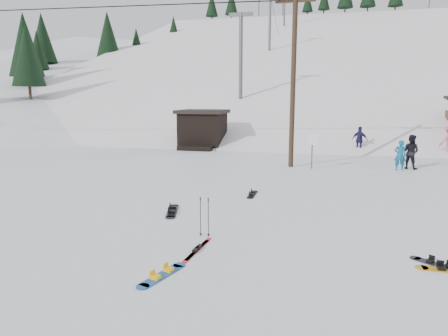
# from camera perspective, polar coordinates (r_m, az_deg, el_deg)

# --- Properties ---
(ground) EXTENTS (200.00, 200.00, 0.00)m
(ground) POSITION_cam_1_polar(r_m,az_deg,el_deg) (8.92, -11.32, -14.51)
(ground) COLOR white
(ground) RESTS_ON ground
(ski_slope) EXTENTS (60.00, 85.24, 65.97)m
(ski_slope) POSITION_cam_1_polar(r_m,az_deg,el_deg) (64.36, 10.21, -4.13)
(ski_slope) COLOR white
(ski_slope) RESTS_ON ground
(ridge_left) EXTENTS (47.54, 95.03, 58.38)m
(ridge_left) POSITION_cam_1_polar(r_m,az_deg,el_deg) (69.56, -21.31, -2.75)
(ridge_left) COLOR white
(ridge_left) RESTS_ON ground
(treeline_left) EXTENTS (20.00, 64.00, 10.00)m
(treeline_left) POSITION_cam_1_polar(r_m,az_deg,el_deg) (60.51, -24.76, 5.72)
(treeline_left) COLOR black
(treeline_left) RESTS_ON ground
(treeline_crest) EXTENTS (50.00, 6.00, 10.00)m
(treeline_crest) POSITION_cam_1_polar(r_m,az_deg,el_deg) (93.45, 11.68, 7.68)
(treeline_crest) COLOR black
(treeline_crest) RESTS_ON ski_slope
(utility_pole) EXTENTS (2.00, 0.26, 9.00)m
(utility_pole) POSITION_cam_1_polar(r_m,az_deg,el_deg) (21.39, 9.86, 12.65)
(utility_pole) COLOR #3A2819
(utility_pole) RESTS_ON ground
(trail_sign) EXTENTS (0.50, 0.09, 1.85)m
(trail_sign) POSITION_cam_1_polar(r_m,az_deg,el_deg) (21.03, 12.50, 3.31)
(trail_sign) COLOR #595B60
(trail_sign) RESTS_ON ground
(lift_hut) EXTENTS (3.40, 4.10, 2.75)m
(lift_hut) POSITION_cam_1_polar(r_m,az_deg,el_deg) (29.61, -3.06, 5.62)
(lift_hut) COLOR black
(lift_hut) RESTS_ON ground
(lift_tower_near) EXTENTS (2.20, 0.36, 8.00)m
(lift_tower_near) POSITION_cam_1_polar(r_m,az_deg,el_deg) (38.29, 2.42, 16.39)
(lift_tower_near) COLOR #595B60
(lift_tower_near) RESTS_ON ski_slope
(lift_tower_mid) EXTENTS (2.20, 0.36, 8.00)m
(lift_tower_mid) POSITION_cam_1_polar(r_m,az_deg,el_deg) (58.78, 6.58, 20.54)
(lift_tower_mid) COLOR #595B60
(lift_tower_mid) RESTS_ON ski_slope
(lift_tower_far) EXTENTS (2.20, 0.36, 8.00)m
(lift_tower_far) POSITION_cam_1_polar(r_m,az_deg,el_deg) (79.55, 8.66, 22.50)
(lift_tower_far) COLOR #595B60
(lift_tower_far) RESTS_ON ski_slope
(hero_snowboard) EXTENTS (0.62, 1.39, 0.10)m
(hero_snowboard) POSITION_cam_1_polar(r_m,az_deg,el_deg) (8.72, -8.85, -14.83)
(hero_snowboard) COLOR #1A54AB
(hero_snowboard) RESTS_ON ground
(hero_skis) EXTENTS (0.25, 1.72, 0.09)m
(hero_skis) POSITION_cam_1_polar(r_m,az_deg,el_deg) (9.94, -3.87, -11.53)
(hero_skis) COLOR #A91311
(hero_skis) RESTS_ON ground
(ski_poles) EXTENTS (0.29, 0.08, 1.07)m
(ski_poles) POSITION_cam_1_polar(r_m,az_deg,el_deg) (10.71, -2.82, -6.93)
(ski_poles) COLOR black
(ski_poles) RESTS_ON ground
(board_scatter_b) EXTENTS (0.69, 1.63, 0.12)m
(board_scatter_b) POSITION_cam_1_polar(r_m,az_deg,el_deg) (13.17, -7.41, -6.09)
(board_scatter_b) COLOR black
(board_scatter_b) RESTS_ON ground
(board_scatter_d) EXTENTS (1.08, 0.87, 0.09)m
(board_scatter_d) POSITION_cam_1_polar(r_m,az_deg,el_deg) (10.26, 28.36, -12.07)
(board_scatter_d) COLOR black
(board_scatter_d) RESTS_ON ground
(board_scatter_f) EXTENTS (0.25, 1.35, 0.09)m
(board_scatter_f) POSITION_cam_1_polar(r_m,az_deg,el_deg) (15.31, 4.07, -3.74)
(board_scatter_f) COLOR black
(board_scatter_f) RESTS_ON ground
(skier_teal) EXTENTS (0.59, 0.42, 1.53)m
(skier_teal) POSITION_cam_1_polar(r_m,az_deg,el_deg) (22.15, 23.84, 1.69)
(skier_teal) COLOR #0B5676
(skier_teal) RESTS_ON ground
(skier_dark) EXTENTS (1.09, 1.02, 1.77)m
(skier_dark) POSITION_cam_1_polar(r_m,az_deg,el_deg) (22.77, 25.10, 2.11)
(skier_dark) COLOR black
(skier_dark) RESTS_ON ground
(skier_navy) EXTENTS (1.12, 0.79, 1.76)m
(skier_navy) POSITION_cam_1_polar(r_m,az_deg,el_deg) (27.92, 18.81, 3.83)
(skier_navy) COLOR #1D1A42
(skier_navy) RESTS_ON ground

